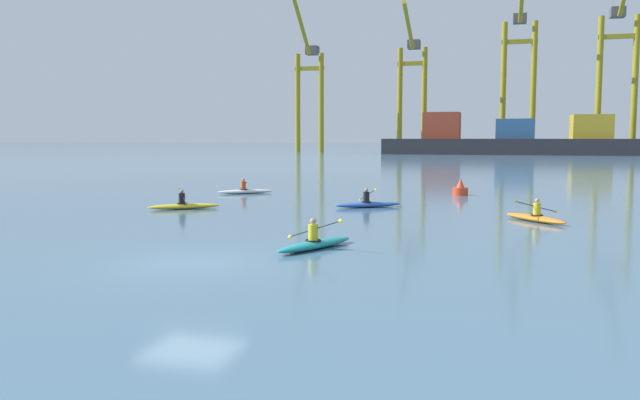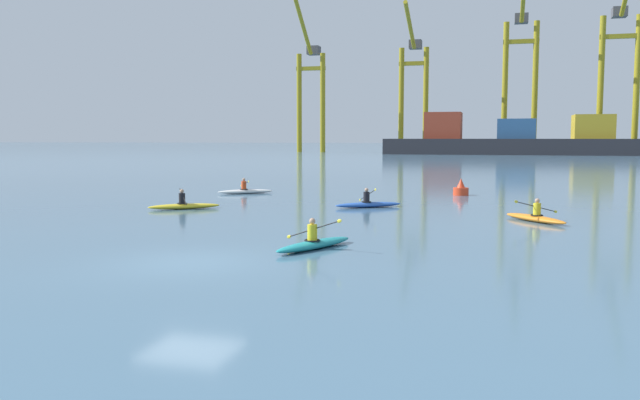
% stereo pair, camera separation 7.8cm
% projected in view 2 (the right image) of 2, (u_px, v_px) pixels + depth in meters
% --- Properties ---
extents(ground_plane, '(800.00, 800.00, 0.00)m').
position_uv_depth(ground_plane, '(190.00, 262.00, 17.90)').
color(ground_plane, '#476B84').
extents(container_barge, '(52.29, 10.40, 8.55)m').
position_uv_depth(container_barge, '(514.00, 141.00, 131.57)').
color(container_barge, '#28282D').
rests_on(container_barge, ground).
extents(gantry_crane_west, '(6.92, 16.69, 33.62)m').
position_uv_depth(gantry_crane_west, '(310.00, 83.00, 152.30)').
color(gantry_crane_west, olive).
rests_on(gantry_crane_west, ground).
extents(gantry_crane_west_mid, '(6.82, 19.49, 31.46)m').
position_uv_depth(gantry_crane_west_mid, '(413.00, 80.00, 149.27)').
color(gantry_crane_west_mid, olive).
rests_on(gantry_crane_west_mid, ground).
extents(gantry_crane_east_mid, '(7.39, 17.07, 35.93)m').
position_uv_depth(gantry_crane_east_mid, '(520.00, 67.00, 139.48)').
color(gantry_crane_east_mid, olive).
rests_on(gantry_crane_east_mid, ground).
extents(gantry_crane_east, '(7.91, 20.54, 38.89)m').
position_uv_depth(gantry_crane_east, '(620.00, 59.00, 130.57)').
color(gantry_crane_east, olive).
rests_on(gantry_crane_east, ground).
extents(channel_buoy, '(0.90, 0.90, 1.00)m').
position_uv_depth(channel_buoy, '(461.00, 189.00, 38.61)').
color(channel_buoy, red).
rests_on(channel_buoy, ground).
extents(kayak_yellow, '(3.14, 2.43, 0.95)m').
position_uv_depth(kayak_yellow, '(184.00, 205.00, 31.17)').
color(kayak_yellow, yellow).
rests_on(kayak_yellow, ground).
extents(kayak_blue, '(3.18, 2.35, 1.03)m').
position_uv_depth(kayak_blue, '(368.00, 204.00, 31.90)').
color(kayak_blue, '#2856B2').
rests_on(kayak_blue, ground).
extents(kayak_teal, '(2.02, 3.35, 1.02)m').
position_uv_depth(kayak_teal, '(314.00, 243.00, 20.03)').
color(kayak_teal, teal).
rests_on(kayak_teal, ground).
extents(kayak_white, '(3.14, 2.42, 0.95)m').
position_uv_depth(kayak_white, '(245.00, 191.00, 39.73)').
color(kayak_white, silver).
rests_on(kayak_white, ground).
extents(kayak_orange, '(2.59, 3.03, 0.95)m').
position_uv_depth(kayak_orange, '(535.00, 217.00, 26.50)').
color(kayak_orange, orange).
rests_on(kayak_orange, ground).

